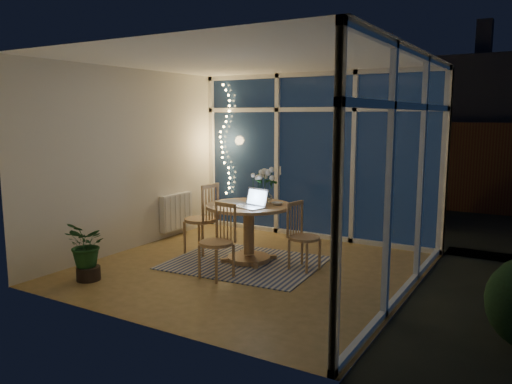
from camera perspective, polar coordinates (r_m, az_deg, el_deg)
floor at (r=6.45m, az=-0.73°, el=-8.73°), size 4.00×4.00×0.00m
ceiling at (r=6.19m, az=-0.78°, el=14.90°), size 4.00×4.00×0.00m
wall_back at (r=7.95m, az=6.81°, el=4.09°), size 4.00×0.04×2.60m
wall_front at (r=4.61m, az=-13.85°, el=0.57°), size 4.00×0.04×2.60m
wall_left at (r=7.42m, az=-14.07°, el=3.56°), size 0.04×4.00×2.60m
wall_right at (r=5.42m, az=17.59°, el=1.60°), size 0.04×4.00×2.60m
window_wall_back at (r=7.91m, az=6.70°, el=4.07°), size 4.00×0.10×2.60m
window_wall_right at (r=5.43m, az=17.18°, el=1.63°), size 0.10×4.00×2.60m
radiator at (r=8.17m, az=-9.09°, el=-2.21°), size 0.10×0.70×0.58m
fairy_lights at (r=8.64m, az=-3.60°, el=5.99°), size 0.24×0.10×1.85m
garden_patio at (r=10.78m, az=15.63°, el=-2.26°), size 12.00×6.00×0.10m
garden_fence at (r=11.26m, az=14.05°, el=3.20°), size 11.00×0.08×1.80m
neighbour_roof at (r=14.05m, az=19.03°, el=9.34°), size 7.00×3.00×2.20m
garden_shrubs at (r=9.65m, az=5.76°, el=-0.17°), size 0.90×0.90×0.90m
rug at (r=6.67m, az=-1.28°, el=-8.07°), size 2.04×1.69×0.01m
dining_table at (r=6.66m, az=-0.83°, el=-4.72°), size 1.22×1.22×0.77m
chair_left at (r=7.07m, az=-6.37°, el=-2.96°), size 0.48×0.48×1.02m
chair_right at (r=6.32m, az=5.58°, el=-5.04°), size 0.47×0.47×0.87m
chair_front at (r=5.98m, az=-4.57°, el=-5.61°), size 0.49×0.49×0.91m
laptop at (r=6.32m, az=-0.71°, el=-0.66°), size 0.42×0.38×0.26m
flower_vase at (r=6.68m, az=1.06°, el=-0.38°), size 0.22×0.22×0.21m
bowl at (r=6.55m, az=2.47°, el=-1.33°), size 0.16×0.16×0.04m
newspapers at (r=6.73m, az=-2.68°, el=-1.17°), size 0.49×0.43×0.01m
phone at (r=6.43m, az=-1.39°, el=-1.63°), size 0.12×0.07×0.01m
potted_plant at (r=6.24m, az=-18.73°, el=-6.18°), size 0.66×0.62×0.76m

